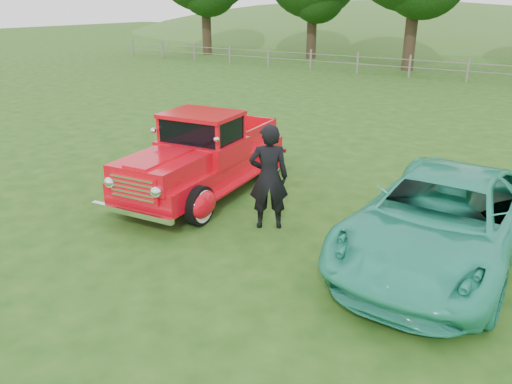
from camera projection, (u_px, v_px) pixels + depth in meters
The scene contains 6 objects.
ground at pixel (200, 248), 8.52m from camera, with size 140.00×140.00×0.00m, color #1F4913.
distant_hills at pixel (489, 77), 58.95m from camera, with size 116.00×60.00×18.00m.
fence_line at pixel (468, 70), 25.59m from camera, with size 48.00×0.12×1.20m.
red_pickup at pixel (205, 157), 10.76m from camera, with size 2.56×5.12×1.78m.
teal_sedan at pixel (442, 219), 7.92m from camera, with size 2.36×5.11×1.42m, color teal.
man at pixel (269, 177), 8.99m from camera, with size 0.71×0.47×1.96m, color black.
Camera 1 is at (4.91, -5.88, 3.96)m, focal length 35.00 mm.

